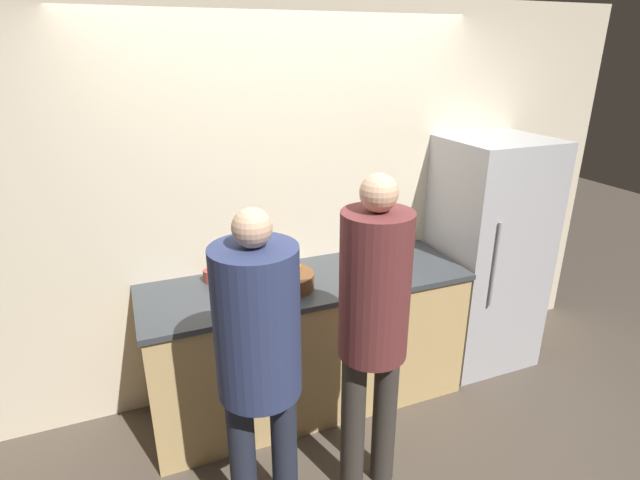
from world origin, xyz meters
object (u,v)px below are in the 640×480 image
object	(u,v)px
fruit_bowl	(287,280)
cup_white	(289,257)
person_center	(373,316)
refrigerator	(486,254)
bottle_clear	(408,259)
person_left	(258,349)
bottle_amber	(391,250)
cup_red	(210,276)
utensil_crock	(381,242)

from	to	relation	value
fruit_bowl	cup_white	distance (m)	0.36
cup_white	person_center	bearing A→B (deg)	-85.82
refrigerator	bottle_clear	distance (m)	0.78
person_center	bottle_clear	size ratio (longest dim) A/B	9.41
refrigerator	person_center	xyz separation A→B (m)	(-1.38, -0.81, 0.20)
person_left	cup_white	world-z (taller)	person_left
bottle_clear	fruit_bowl	bearing A→B (deg)	177.46
bottle_amber	cup_red	xyz separation A→B (m)	(-1.23, 0.11, -0.03)
person_left	fruit_bowl	xyz separation A→B (m)	(0.38, 0.75, -0.06)
bottle_clear	utensil_crock	bearing A→B (deg)	94.56
fruit_bowl	cup_red	distance (m)	0.50
person_center	cup_white	world-z (taller)	person_center
person_left	fruit_bowl	size ratio (longest dim) A/B	5.07
person_left	cup_red	xyz separation A→B (m)	(-0.03, 1.02, -0.08)
utensil_crock	cup_red	distance (m)	1.22
bottle_clear	person_left	bearing A→B (deg)	-149.59
cup_white	bottle_amber	bearing A→B (deg)	-14.69
refrigerator	cup_red	xyz separation A→B (m)	(-2.00, 0.18, 0.10)
person_center	bottle_clear	bearing A→B (deg)	48.01
refrigerator	bottle_clear	world-z (taller)	refrigerator
bottle_amber	person_left	bearing A→B (deg)	-142.98
bottle_clear	cup_white	world-z (taller)	bottle_clear
refrigerator	bottle_amber	distance (m)	0.78
bottle_amber	cup_white	bearing A→B (deg)	165.31
bottle_clear	bottle_amber	bearing A→B (deg)	94.98
refrigerator	cup_white	bearing A→B (deg)	170.25
fruit_bowl	bottle_amber	distance (m)	0.83
person_left	cup_white	xyz separation A→B (m)	(0.51, 1.08, -0.06)
bottle_amber	cup_white	size ratio (longest dim) A/B	1.61
person_left	cup_red	bearing A→B (deg)	91.90
person_center	fruit_bowl	bearing A→B (deg)	105.76
cup_red	bottle_amber	bearing A→B (deg)	-5.22
bottle_clear	cup_white	size ratio (longest dim) A/B	1.84
utensil_crock	cup_red	xyz separation A→B (m)	(-1.22, -0.02, -0.04)
cup_red	bottle_clear	bearing A→B (deg)	-13.64
cup_white	cup_red	bearing A→B (deg)	-173.00
cup_white	person_left	bearing A→B (deg)	-115.34
bottle_amber	cup_red	size ratio (longest dim) A/B	1.88
refrigerator	person_left	bearing A→B (deg)	-157.07
person_left	fruit_bowl	distance (m)	0.84
person_left	bottle_clear	world-z (taller)	person_left
person_left	utensil_crock	world-z (taller)	person_left
cup_red	cup_white	distance (m)	0.55
person_left	cup_white	size ratio (longest dim) A/B	16.49
bottle_amber	person_center	bearing A→B (deg)	-124.50
refrigerator	bottle_amber	world-z (taller)	refrigerator
cup_red	fruit_bowl	bearing A→B (deg)	-32.49
person_center	cup_red	distance (m)	1.18
refrigerator	bottle_amber	bearing A→B (deg)	174.76
bottle_amber	refrigerator	bearing A→B (deg)	-5.24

